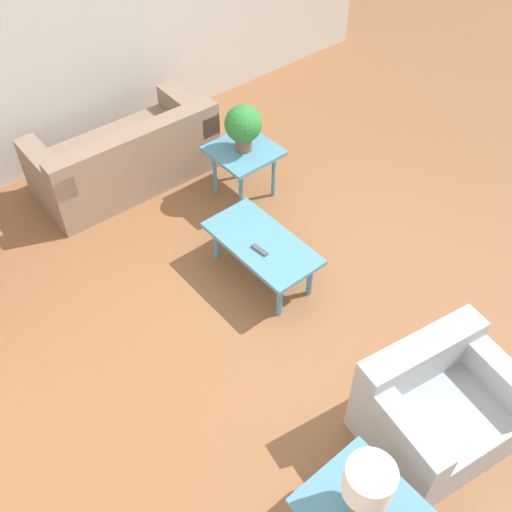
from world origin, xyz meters
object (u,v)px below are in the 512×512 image
at_px(armchair, 437,408).
at_px(side_table_plant, 244,155).
at_px(coffee_table, 262,246).
at_px(table_lamp, 368,485).
at_px(side_table_lamp, 360,511).
at_px(sofa, 126,158).
at_px(potted_plant, 243,125).

xyz_separation_m(armchair, side_table_plant, (2.82, -0.65, 0.16)).
bearing_deg(coffee_table, table_lamp, 153.51).
relative_size(armchair, table_lamp, 2.46).
distance_m(side_table_lamp, table_lamp, 0.34).
distance_m(sofa, coffee_table, 1.86).
bearing_deg(potted_plant, table_lamp, 151.84).
bearing_deg(table_lamp, side_table_plant, -28.16).
xyz_separation_m(sofa, table_lamp, (-3.88, 0.83, 0.52)).
bearing_deg(armchair, sofa, 101.59).
bearing_deg(side_table_lamp, table_lamp, -135.00).
xyz_separation_m(armchair, table_lamp, (-0.16, 0.95, 0.50)).
relative_size(sofa, potted_plant, 3.93).
relative_size(sofa, side_table_lamp, 3.00).
bearing_deg(table_lamp, side_table_lamp, 45.00).
bearing_deg(table_lamp, sofa, -12.08).
distance_m(coffee_table, potted_plant, 1.20).
distance_m(coffee_table, side_table_lamp, 2.27).
height_order(potted_plant, table_lamp, potted_plant).
relative_size(sofa, side_table_plant, 3.00).
bearing_deg(sofa, table_lamp, 79.40).
bearing_deg(side_table_lamp, coffee_table, -26.49).
height_order(side_table_plant, side_table_lamp, same).
distance_m(sofa, potted_plant, 1.29).
relative_size(coffee_table, side_table_plant, 1.70).
height_order(coffee_table, side_table_plant, side_table_plant).
height_order(side_table_lamp, table_lamp, table_lamp).
bearing_deg(sofa, potted_plant, 131.75).
xyz_separation_m(side_table_plant, potted_plant, (0.00, 0.00, 0.34)).
bearing_deg(side_table_lamp, side_table_plant, -28.16).
height_order(side_table_lamp, potted_plant, potted_plant).
xyz_separation_m(coffee_table, potted_plant, (0.95, -0.58, 0.44)).
bearing_deg(potted_plant, sofa, 40.27).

